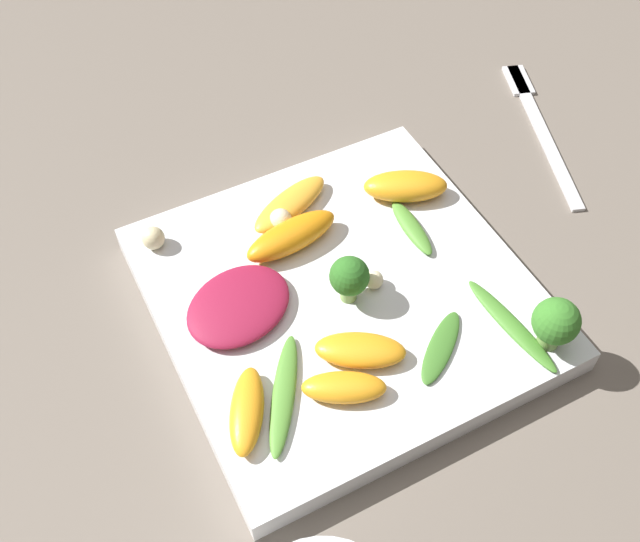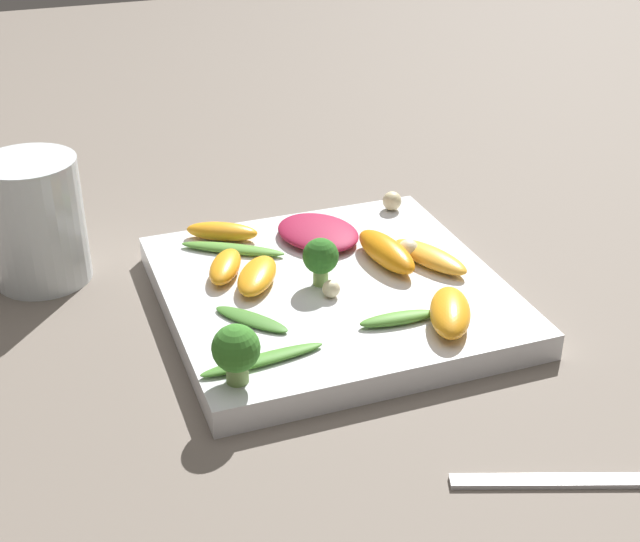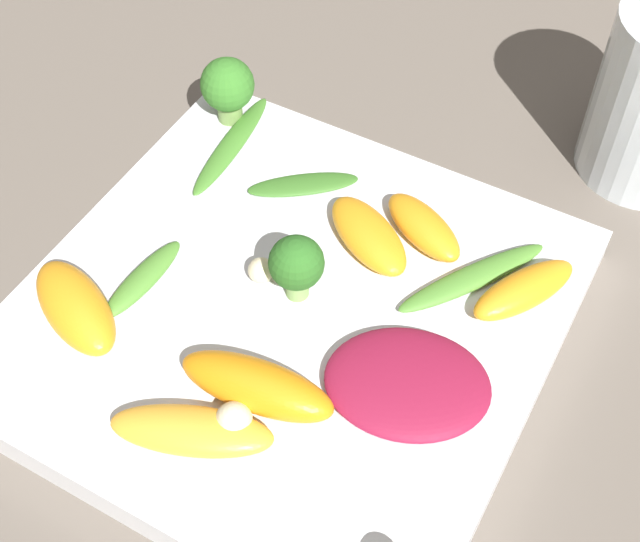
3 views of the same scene
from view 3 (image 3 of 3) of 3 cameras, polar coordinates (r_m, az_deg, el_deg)
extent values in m
plane|color=#6B6056|center=(0.49, -1.96, -3.78)|extent=(2.40, 2.40, 0.00)
cube|color=white|center=(0.48, -2.00, -3.02)|extent=(0.27, 0.27, 0.02)
ellipsoid|color=maroon|center=(0.44, 5.62, -7.15)|extent=(0.10, 0.09, 0.01)
ellipsoid|color=orange|center=(0.47, -15.39, -2.24)|extent=(0.07, 0.06, 0.02)
ellipsoid|color=orange|center=(0.43, -4.06, -7.34)|extent=(0.08, 0.04, 0.02)
ellipsoid|color=orange|center=(0.49, 3.12, 2.29)|extent=(0.07, 0.06, 0.02)
ellipsoid|color=orange|center=(0.49, 6.64, 2.81)|extent=(0.06, 0.05, 0.02)
ellipsoid|color=#FCAD33|center=(0.42, -8.45, -9.95)|extent=(0.08, 0.05, 0.01)
ellipsoid|color=orange|center=(0.48, 12.91, -1.18)|extent=(0.05, 0.07, 0.02)
cylinder|color=#84AD5B|center=(0.46, -1.06, -0.96)|extent=(0.01, 0.01, 0.02)
sphere|color=#2D6B23|center=(0.45, -1.09, 0.34)|extent=(0.03, 0.03, 0.03)
cylinder|color=#7A9E51|center=(0.56, -5.80, 10.38)|extent=(0.02, 0.02, 0.02)
sphere|color=#387A28|center=(0.55, -5.95, 11.79)|extent=(0.03, 0.03, 0.03)
ellipsoid|color=#518E33|center=(0.48, -11.27, -0.49)|extent=(0.02, 0.06, 0.01)
ellipsoid|color=#3D7528|center=(0.52, -1.09, 5.55)|extent=(0.06, 0.05, 0.00)
ellipsoid|color=#518E33|center=(0.48, 9.74, -0.41)|extent=(0.06, 0.09, 0.01)
ellipsoid|color=#47842D|center=(0.55, -5.69, 8.05)|extent=(0.02, 0.09, 0.01)
sphere|color=beige|center=(0.47, -3.80, 0.04)|extent=(0.01, 0.01, 0.01)
sphere|color=beige|center=(0.42, -5.54, -9.48)|extent=(0.02, 0.02, 0.02)
camera|label=1|loc=(0.52, 50.28, 48.37)|focal=42.00mm
camera|label=2|loc=(0.87, -40.77, 42.19)|focal=50.00mm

